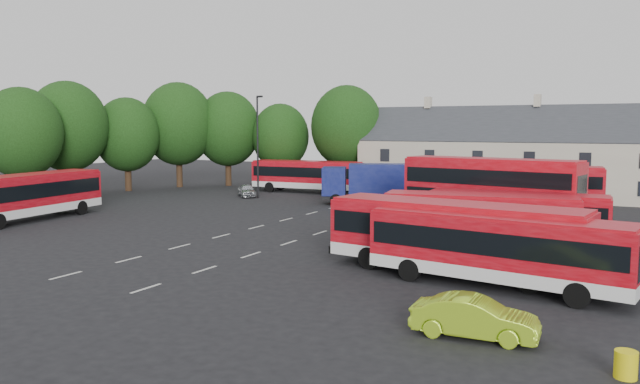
{
  "coord_description": "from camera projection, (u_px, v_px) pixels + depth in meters",
  "views": [
    {
      "loc": [
        23.96,
        -33.67,
        6.95
      ],
      "look_at": [
        2.77,
        6.2,
        2.2
      ],
      "focal_mm": 35.0,
      "sensor_mm": 36.0,
      "label": 1
    }
  ],
  "objects": [
    {
      "name": "ground",
      "position": [
        240.0,
        231.0,
        41.48
      ],
      "size": [
        140.0,
        140.0,
        0.0
      ],
      "primitive_type": "plane",
      "color": "black",
      "rests_on": "ground"
    },
    {
      "name": "lane_markings",
      "position": [
        287.0,
        230.0,
        42.07
      ],
      "size": [
        5.15,
        33.8,
        0.01
      ],
      "color": "beige",
      "rests_on": "ground"
    },
    {
      "name": "treeline",
      "position": [
        185.0,
        129.0,
        67.47
      ],
      "size": [
        29.92,
        32.59,
        12.01
      ],
      "color": "black",
      "rests_on": "ground"
    },
    {
      "name": "terrace_houses",
      "position": [
        535.0,
        158.0,
        60.89
      ],
      "size": [
        35.7,
        7.13,
        10.06
      ],
      "color": "beige",
      "rests_on": "ground"
    },
    {
      "name": "bus_row_a",
      "position": [
        498.0,
        244.0,
        26.74
      ],
      "size": [
        11.49,
        4.07,
        3.18
      ],
      "rotation": [
        0.0,
        0.0,
        -0.14
      ],
      "color": "silver",
      "rests_on": "ground"
    },
    {
      "name": "bus_row_b",
      "position": [
        454.0,
        232.0,
        29.1
      ],
      "size": [
        12.35,
        4.2,
        3.42
      ],
      "rotation": [
        0.0,
        0.0,
        -0.12
      ],
      "color": "silver",
      "rests_on": "ground"
    },
    {
      "name": "bus_row_c",
      "position": [
        488.0,
        228.0,
        32.37
      ],
      "size": [
        10.11,
        3.37,
        2.8
      ],
      "rotation": [
        0.0,
        0.0,
        0.11
      ],
      "color": "silver",
      "rests_on": "ground"
    },
    {
      "name": "bus_row_d",
      "position": [
        479.0,
        216.0,
        35.86
      ],
      "size": [
        11.15,
        4.29,
        3.08
      ],
      "rotation": [
        0.0,
        0.0,
        0.17
      ],
      "color": "silver",
      "rests_on": "ground"
    },
    {
      "name": "bus_row_e",
      "position": [
        516.0,
        212.0,
        37.72
      ],
      "size": [
        10.65,
        3.06,
        2.97
      ],
      "rotation": [
        0.0,
        0.0,
        0.06
      ],
      "color": "silver",
      "rests_on": "ground"
    },
    {
      "name": "bus_dd_south",
      "position": [
        490.0,
        189.0,
        41.98
      ],
      "size": [
        12.06,
        4.67,
        4.83
      ],
      "rotation": [
        0.0,
        0.0,
        -0.17
      ],
      "color": "silver",
      "rests_on": "ground"
    },
    {
      "name": "bus_dd_north",
      "position": [
        528.0,
        190.0,
        45.26
      ],
      "size": [
        10.3,
        3.63,
        4.13
      ],
      "rotation": [
        0.0,
        0.0,
        0.14
      ],
      "color": "silver",
      "rests_on": "ground"
    },
    {
      "name": "bus_west",
      "position": [
        29.0,
        193.0,
        45.97
      ],
      "size": [
        4.22,
        12.49,
        3.46
      ],
      "rotation": [
        0.0,
        0.0,
        1.69
      ],
      "color": "silver",
      "rests_on": "ground"
    },
    {
      "name": "bus_north",
      "position": [
        307.0,
        174.0,
        65.76
      ],
      "size": [
        11.97,
        3.46,
        3.34
      ],
      "rotation": [
        0.0,
        0.0,
        0.06
      ],
      "color": "silver",
      "rests_on": "ground"
    },
    {
      "name": "box_truck",
      "position": [
        370.0,
        182.0,
        55.76
      ],
      "size": [
        8.64,
        5.68,
        3.63
      ],
      "rotation": [
        0.0,
        0.0,
        0.41
      ],
      "color": "black",
      "rests_on": "ground"
    },
    {
      "name": "silver_car",
      "position": [
        247.0,
        190.0,
        61.95
      ],
      "size": [
        3.61,
        3.71,
        1.26
      ],
      "primitive_type": "imported",
      "rotation": [
        0.0,
        0.0,
        0.75
      ],
      "color": "#ABAEB3",
      "rests_on": "ground"
    },
    {
      "name": "lime_car",
      "position": [
        474.0,
        318.0,
        20.54
      ],
      "size": [
        4.21,
        1.71,
        1.36
      ],
      "primitive_type": "imported",
      "rotation": [
        0.0,
        0.0,
        1.64
      ],
      "color": "#9DCA1F",
      "rests_on": "ground"
    },
    {
      "name": "grit_bin",
      "position": [
        626.0,
        365.0,
        17.25
      ],
      "size": [
        0.62,
        0.62,
        0.77
      ],
      "primitive_type": "cylinder",
      "color": "yellow",
      "rests_on": "ground"
    },
    {
      "name": "lamppost",
      "position": [
        258.0,
        144.0,
        60.45
      ],
      "size": [
        0.68,
        0.27,
        9.91
      ],
      "rotation": [
        0.0,
        0.0,
        -0.05
      ],
      "color": "black",
      "rests_on": "ground"
    }
  ]
}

